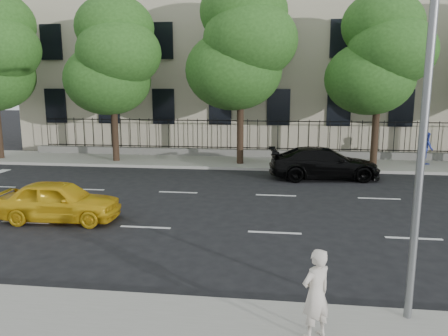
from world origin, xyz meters
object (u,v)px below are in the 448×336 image
at_px(street_light, 421,40).
at_px(yellow_taxi, 59,201).
at_px(woman_near, 316,294).
at_px(black_sedan, 324,163).

bearing_deg(street_light, yellow_taxi, 154.14).
height_order(yellow_taxi, woman_near, woman_near).
bearing_deg(yellow_taxi, woman_near, -130.22).
relative_size(street_light, black_sedan, 1.57).
bearing_deg(black_sedan, street_light, 174.92).
xyz_separation_m(black_sedan, woman_near, (-1.47, -13.64, 0.20)).
bearing_deg(black_sedan, yellow_taxi, 123.28).
relative_size(yellow_taxi, woman_near, 2.47).
distance_m(yellow_taxi, woman_near, 9.77).
bearing_deg(street_light, woman_near, -141.27).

